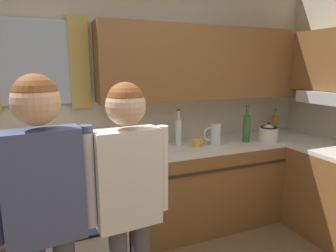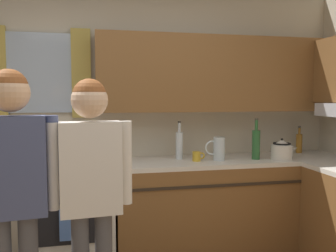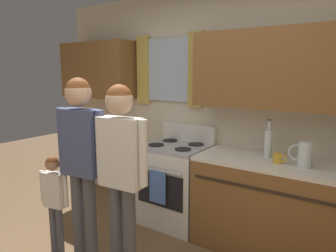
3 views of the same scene
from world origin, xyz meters
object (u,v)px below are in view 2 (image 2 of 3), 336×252
at_px(bottle_wine_green, 256,144).
at_px(stovetop_kettle, 282,150).
at_px(stove_oven, 75,212).
at_px(bottle_tall_clear, 179,145).
at_px(mug_mustard_yellow, 197,156).
at_px(adult_in_plaid, 91,178).
at_px(water_pitcher, 218,149).
at_px(bottle_oil_amber, 299,143).
at_px(adult_holding_child, 12,178).

relative_size(bottle_wine_green, stovetop_kettle, 1.44).
bearing_deg(stove_oven, bottle_wine_green, -3.19).
height_order(stove_oven, bottle_wine_green, bottle_wine_green).
xyz_separation_m(stove_oven, bottle_tall_clear, (0.98, 0.07, 0.57)).
xyz_separation_m(mug_mustard_yellow, adult_in_plaid, (-0.96, -0.98, 0.06)).
bearing_deg(bottle_tall_clear, stovetop_kettle, -13.89).
height_order(bottle_tall_clear, stovetop_kettle, bottle_tall_clear).
height_order(bottle_wine_green, water_pitcher, bottle_wine_green).
height_order(bottle_wine_green, bottle_oil_amber, bottle_wine_green).
xyz_separation_m(bottle_tall_clear, water_pitcher, (0.35, -0.14, -0.03)).
distance_m(bottle_tall_clear, mug_mustard_yellow, 0.22).
distance_m(stove_oven, stovetop_kettle, 2.01).
distance_m(bottle_tall_clear, adult_in_plaid, 1.39).
height_order(stove_oven, bottle_tall_clear, bottle_tall_clear).
bearing_deg(stove_oven, water_pitcher, -3.19).
distance_m(bottle_wine_green, adult_holding_child, 2.21).
distance_m(mug_mustard_yellow, adult_in_plaid, 1.37).
xyz_separation_m(adult_holding_child, adult_in_plaid, (0.43, 0.03, -0.03)).
bearing_deg(stovetop_kettle, bottle_tall_clear, 166.11).
relative_size(bottle_oil_amber, water_pitcher, 1.30).
relative_size(bottle_wine_green, bottle_oil_amber, 1.38).
bearing_deg(stove_oven, bottle_oil_amber, 4.46).
bearing_deg(stovetop_kettle, mug_mustard_yellow, 173.56).
xyz_separation_m(mug_mustard_yellow, stovetop_kettle, (0.81, -0.09, 0.05)).
relative_size(stove_oven, adult_in_plaid, 0.69).
distance_m(bottle_oil_amber, water_pitcher, 1.04).
bearing_deg(stovetop_kettle, adult_holding_child, -157.35).
height_order(bottle_tall_clear, bottle_wine_green, bottle_wine_green).
height_order(water_pitcher, adult_holding_child, adult_holding_child).
bearing_deg(stove_oven, bottle_tall_clear, 3.88).
relative_size(stovetop_kettle, adult_in_plaid, 0.17).
distance_m(stovetop_kettle, adult_in_plaid, 1.98).
relative_size(stove_oven, bottle_tall_clear, 3.00).
height_order(stovetop_kettle, adult_holding_child, adult_holding_child).
relative_size(water_pitcher, adult_in_plaid, 0.14).
xyz_separation_m(stove_oven, bottle_wine_green, (1.70, -0.09, 0.58)).
bearing_deg(bottle_oil_amber, stove_oven, -175.54).
relative_size(stove_oven, bottle_wine_green, 2.79).
bearing_deg(bottle_tall_clear, bottle_wine_green, -12.66).
bearing_deg(bottle_tall_clear, bottle_oil_amber, 4.88).
height_order(stove_oven, stovetop_kettle, stovetop_kettle).
height_order(bottle_tall_clear, adult_in_plaid, adult_in_plaid).
height_order(bottle_oil_amber, water_pitcher, bottle_oil_amber).
distance_m(bottle_oil_amber, adult_holding_child, 2.90).
height_order(bottle_oil_amber, adult_in_plaid, adult_in_plaid).
relative_size(mug_mustard_yellow, adult_in_plaid, 0.07).
relative_size(mug_mustard_yellow, water_pitcher, 0.55).
distance_m(stove_oven, adult_in_plaid, 1.20).
distance_m(bottle_tall_clear, stovetop_kettle, 0.98).
relative_size(bottle_oil_amber, mug_mustard_yellow, 2.38).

